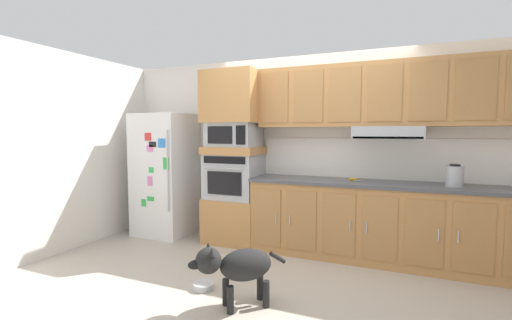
% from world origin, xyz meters
% --- Properties ---
extents(ground_plane, '(9.60, 9.60, 0.00)m').
position_xyz_m(ground_plane, '(0.00, 0.00, 0.00)').
color(ground_plane, '#B2A899').
extents(back_kitchen_wall, '(6.20, 0.12, 2.50)m').
position_xyz_m(back_kitchen_wall, '(0.00, 1.11, 1.25)').
color(back_kitchen_wall, silver).
rests_on(back_kitchen_wall, ground).
extents(side_panel_left, '(0.12, 7.10, 2.50)m').
position_xyz_m(side_panel_left, '(-2.80, 0.00, 1.25)').
color(side_panel_left, silver).
rests_on(side_panel_left, ground).
extents(refrigerator, '(0.76, 0.73, 1.76)m').
position_xyz_m(refrigerator, '(-2.07, 0.68, 0.88)').
color(refrigerator, white).
rests_on(refrigerator, ground).
extents(oven_base_cabinet, '(0.74, 0.62, 0.60)m').
position_xyz_m(oven_base_cabinet, '(-0.97, 0.75, 0.30)').
color(oven_base_cabinet, '#B77F47').
rests_on(oven_base_cabinet, ground).
extents(built_in_oven, '(0.70, 0.62, 0.60)m').
position_xyz_m(built_in_oven, '(-0.97, 0.75, 0.90)').
color(built_in_oven, '#A8AAAF').
rests_on(built_in_oven, oven_base_cabinet).
extents(appliance_mid_shelf, '(0.74, 0.62, 0.10)m').
position_xyz_m(appliance_mid_shelf, '(-0.97, 0.75, 1.25)').
color(appliance_mid_shelf, '#B77F47').
rests_on(appliance_mid_shelf, built_in_oven).
extents(microwave, '(0.64, 0.54, 0.32)m').
position_xyz_m(microwave, '(-0.97, 0.75, 1.46)').
color(microwave, '#A8AAAF').
rests_on(microwave, appliance_mid_shelf).
extents(appliance_upper_cabinet, '(0.74, 0.62, 0.68)m').
position_xyz_m(appliance_upper_cabinet, '(-0.97, 0.75, 1.96)').
color(appliance_upper_cabinet, '#B77F47').
rests_on(appliance_upper_cabinet, microwave).
extents(lower_cabinet_run, '(3.05, 0.63, 0.88)m').
position_xyz_m(lower_cabinet_run, '(0.93, 0.75, 0.44)').
color(lower_cabinet_run, '#B77F47').
rests_on(lower_cabinet_run, ground).
extents(countertop_slab, '(3.09, 0.64, 0.04)m').
position_xyz_m(countertop_slab, '(0.93, 0.75, 0.90)').
color(countertop_slab, '#4C4C51').
rests_on(countertop_slab, lower_cabinet_run).
extents(backsplash_panel, '(3.09, 0.02, 0.50)m').
position_xyz_m(backsplash_panel, '(0.93, 1.04, 1.17)').
color(backsplash_panel, white).
rests_on(backsplash_panel, countertop_slab).
extents(upper_cabinet_with_hood, '(3.05, 0.48, 0.88)m').
position_xyz_m(upper_cabinet_with_hood, '(0.93, 0.87, 1.90)').
color(upper_cabinet_with_hood, '#B77F47').
rests_on(upper_cabinet_with_hood, backsplash_panel).
extents(screwdriver, '(0.16, 0.17, 0.03)m').
position_xyz_m(screwdriver, '(0.61, 0.78, 0.93)').
color(screwdriver, yellow).
rests_on(screwdriver, countertop_slab).
extents(electric_kettle, '(0.17, 0.17, 0.24)m').
position_xyz_m(electric_kettle, '(1.65, 0.70, 1.03)').
color(electric_kettle, '#A8AAAF').
rests_on(electric_kettle, countertop_slab).
extents(dog, '(0.68, 0.62, 0.57)m').
position_xyz_m(dog, '(-0.12, -0.89, 0.37)').
color(dog, black).
rests_on(dog, ground).
extents(dog_food_bowl, '(0.20, 0.20, 0.06)m').
position_xyz_m(dog_food_bowl, '(-0.57, -0.70, 0.03)').
color(dog_food_bowl, '#B2B7BC').
rests_on(dog_food_bowl, ground).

